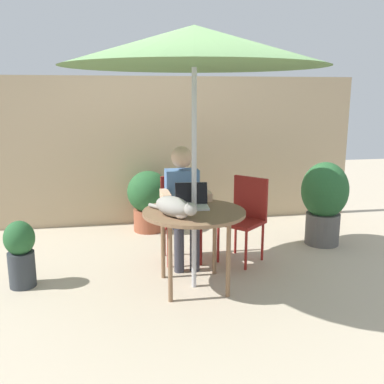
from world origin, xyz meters
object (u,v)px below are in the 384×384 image
patio_umbrella (194,46)px  laptop (192,200)px  patio_table (194,218)px  cat (175,207)px  person_seated (183,199)px  potted_plant_by_chair (149,198)px  chair_occupied (181,211)px  chair_empty (245,212)px  potted_plant_near_fence (20,252)px  potted_plant_corner (324,199)px

patio_umbrella → laptop: (0.01, 0.15, -1.34)m
patio_table → cat: size_ratio=1.57×
person_seated → potted_plant_by_chair: 1.25m
chair_occupied → chair_empty: 0.69m
potted_plant_near_fence → potted_plant_corner: size_ratio=0.64×
laptop → patio_table: bearing=-93.1°
patio_table → chair_occupied: (0.00, 0.76, -0.14)m
chair_empty → potted_plant_corner: 1.10m
patio_table → person_seated: person_seated is taller
patio_table → chair_occupied: bearing=90.0°
chair_occupied → potted_plant_by_chair: size_ratio=1.13×
cat → potted_plant_near_fence: cat is taller
person_seated → laptop: bearing=-89.0°
person_seated → potted_plant_corner: bearing=9.8°
chair_occupied → cat: size_ratio=1.51×
patio_umbrella → chair_empty: (0.67, 0.59, -1.61)m
potted_plant_corner → cat: bearing=-151.3°
potted_plant_corner → person_seated: bearing=-170.2°
potted_plant_near_fence → potted_plant_by_chair: (1.31, 1.49, 0.10)m
person_seated → potted_plant_near_fence: person_seated is taller
patio_umbrella → chair_occupied: size_ratio=2.59×
patio_table → laptop: (0.01, 0.15, 0.13)m
chair_empty → person_seated: (-0.67, 0.01, 0.17)m
patio_table → potted_plant_corner: size_ratio=0.94×
laptop → potted_plant_by_chair: 1.71m
chair_empty → patio_umbrella: bearing=-138.6°
potted_plant_by_chair → potted_plant_corner: potted_plant_corner is taller
chair_empty → cat: cat is taller
potted_plant_near_fence → potted_plant_corner: 3.35m
patio_umbrella → potted_plant_near_fence: size_ratio=3.66×
laptop → potted_plant_by_chair: bearing=99.0°
patio_umbrella → potted_plant_corner: size_ratio=2.35×
chair_empty → laptop: laptop is taller
patio_table → patio_umbrella: bearing=0.0°
cat → potted_plant_by_chair: 1.99m
chair_occupied → cat: bearing=-102.2°
laptop → person_seated: bearing=91.0°
chair_occupied → cat: (-0.20, -0.91, 0.29)m
patio_umbrella → laptop: patio_umbrella is taller
person_seated → laptop: (0.01, -0.45, 0.10)m
patio_umbrella → potted_plant_by_chair: 2.49m
person_seated → potted_plant_near_fence: size_ratio=1.95×
patio_umbrella → chair_occupied: (0.00, 0.76, -1.61)m
laptop → potted_plant_near_fence: bearing=174.4°
laptop → cat: laptop is taller
potted_plant_near_fence → laptop: bearing=-5.6°
laptop → potted_plant_corner: (1.72, 0.75, -0.25)m
cat → potted_plant_by_chair: bearing=91.6°
patio_table → potted_plant_by_chair: (-0.25, 1.80, -0.23)m
chair_empty → potted_plant_near_fence: (-2.24, -0.29, -0.19)m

